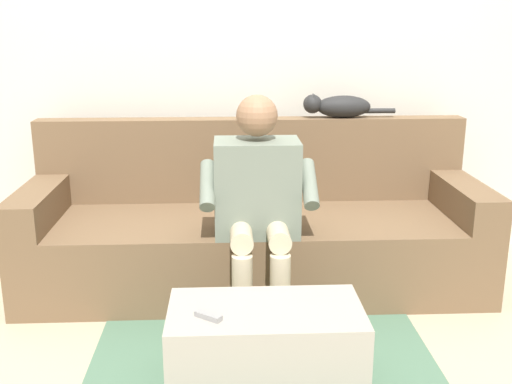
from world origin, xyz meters
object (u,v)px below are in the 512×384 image
at_px(cat_on_backrest, 338,106).
at_px(remote_gray, 208,316).
at_px(coffee_table, 266,346).
at_px(person_solo_seated, 258,194).
at_px(couch, 254,233).

relative_size(cat_on_backrest, remote_gray, 4.76).
xyz_separation_m(coffee_table, cat_on_backrest, (-0.52, -1.35, 0.82)).
height_order(coffee_table, person_solo_seated, person_solo_seated).
bearing_deg(couch, person_solo_seated, 90.65).
xyz_separation_m(coffee_table, person_solo_seated, (-0.00, -0.67, 0.47)).
bearing_deg(cat_on_backrest, coffee_table, 68.96).
bearing_deg(remote_gray, couch, 115.06).
height_order(cat_on_backrest, remote_gray, cat_on_backrest).
xyz_separation_m(couch, coffee_table, (0.00, 1.05, -0.12)).
relative_size(person_solo_seated, remote_gray, 9.68).
xyz_separation_m(cat_on_backrest, remote_gray, (0.75, 1.43, -0.63)).
distance_m(coffee_table, person_solo_seated, 0.82).
bearing_deg(coffee_table, cat_on_backrest, -111.04).
bearing_deg(remote_gray, person_solo_seated, 109.21).
bearing_deg(couch, remote_gray, 78.40).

